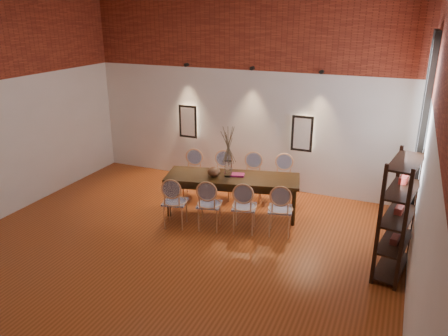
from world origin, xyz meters
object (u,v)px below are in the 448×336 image
at_px(chair_near_c, 244,206).
at_px(bowl, 214,172).
at_px(chair_far_a, 193,175).
at_px(chair_near_b, 209,204).
at_px(chair_near_a, 175,202).
at_px(book, 237,175).
at_px(chair_far_c, 252,178).
at_px(chair_far_d, 283,180).
at_px(dining_table, 232,195).
at_px(chair_near_d, 280,209).
at_px(shelving_rack, 398,216).
at_px(vase, 228,169).
at_px(chair_far_b, 222,177).

bearing_deg(chair_near_c, bowl, 135.94).
distance_m(chair_far_a, bowl, 1.00).
relative_size(chair_near_b, chair_far_a, 1.00).
bearing_deg(bowl, chair_near_c, -30.46).
relative_size(chair_near_a, book, 3.62).
distance_m(chair_far_c, chair_far_d, 0.62).
bearing_deg(chair_near_b, chair_far_d, 47.63).
distance_m(dining_table, bowl, 0.58).
height_order(chair_far_c, bowl, chair_far_c).
bearing_deg(chair_near_d, chair_far_c, 114.51).
bearing_deg(dining_table, shelving_rack, -30.86).
relative_size(chair_near_b, vase, 3.13).
height_order(dining_table, book, book).
height_order(chair_near_c, shelving_rack, shelving_rack).
height_order(chair_near_b, shelving_rack, shelving_rack).
xyz_separation_m(chair_far_a, chair_far_d, (1.80, 0.44, 0.00)).
height_order(chair_near_b, vase, vase).
distance_m(chair_near_a, chair_far_d, 2.29).
height_order(chair_near_a, chair_far_a, same).
bearing_deg(chair_far_b, dining_table, 114.51).
height_order(chair_near_b, book, chair_near_b).
distance_m(chair_near_c, chair_far_d, 1.49).
bearing_deg(chair_near_d, chair_far_d, 90.00).
bearing_deg(chair_near_a, chair_far_a, 90.00).
height_order(dining_table, chair_far_a, chair_far_a).
bearing_deg(chair_near_b, chair_near_d, -0.00).
height_order(dining_table, chair_near_d, chair_near_d).
bearing_deg(book, chair_near_b, -104.46).
xyz_separation_m(dining_table, chair_far_d, (0.74, 0.88, 0.09)).
bearing_deg(chair_far_a, chair_far_c, 180.00).
bearing_deg(chair_near_a, vase, 38.60).
relative_size(chair_near_d, chair_far_d, 1.00).
relative_size(chair_far_b, vase, 3.13).
bearing_deg(chair_far_a, vase, 141.40).
xyz_separation_m(chair_far_c, book, (-0.07, -0.66, 0.30)).
xyz_separation_m(chair_far_d, vase, (-0.82, -0.89, 0.43)).
relative_size(chair_near_a, chair_near_d, 1.00).
xyz_separation_m(chair_near_a, vase, (0.66, 0.86, 0.43)).
xyz_separation_m(chair_near_b, chair_far_d, (0.88, 1.61, 0.00)).
relative_size(chair_near_b, chair_near_d, 1.00).
bearing_deg(shelving_rack, chair_far_b, 165.24).
height_order(chair_far_a, chair_far_d, same).
bearing_deg(chair_far_c, chair_far_d, -180.00).
xyz_separation_m(vase, book, (0.14, 0.09, -0.14)).
bearing_deg(chair_near_c, chair_far_c, 90.00).
bearing_deg(book, chair_near_c, -59.29).
bearing_deg(chair_near_c, book, 107.11).
distance_m(chair_far_c, bowl, 1.04).
xyz_separation_m(dining_table, bowl, (-0.32, -0.13, 0.46)).
height_order(chair_near_a, chair_far_d, same).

